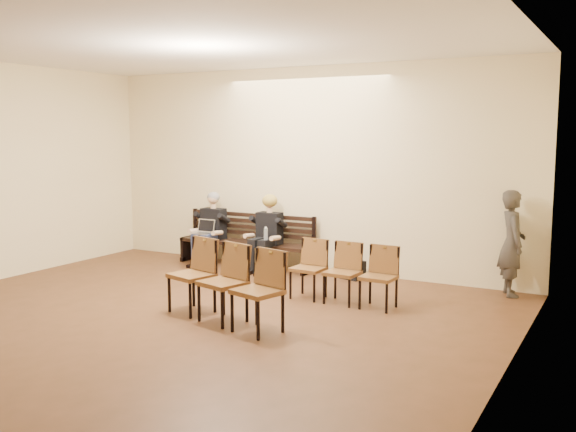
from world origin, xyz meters
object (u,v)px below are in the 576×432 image
at_px(laptop, 202,234).
at_px(chair_row_front, 342,273).
at_px(seated_man, 210,229).
at_px(passerby, 512,235).
at_px(bench, 246,254).
at_px(chair_row_back, 223,283).
at_px(water_bottle, 266,241).
at_px(seated_woman, 267,236).
at_px(bag, 351,269).

xyz_separation_m(laptop, chair_row_front, (3.26, -1.15, -0.15)).
relative_size(seated_man, passerby, 0.71).
bearing_deg(bench, chair_row_back, -62.48).
bearing_deg(laptop, chair_row_back, -35.81).
bearing_deg(water_bottle, seated_woman, 117.13).
relative_size(bench, water_bottle, 11.47).
distance_m(seated_man, bag, 2.77).
relative_size(bag, passerby, 0.23).
bearing_deg(water_bottle, chair_row_front, -30.63).
xyz_separation_m(passerby, chair_row_front, (-2.00, -1.58, -0.47)).
relative_size(bench, bag, 6.42).
bearing_deg(laptop, bench, 38.39).
xyz_separation_m(seated_man, seated_woman, (1.19, 0.00, -0.02)).
bearing_deg(water_bottle, bench, 150.82).
height_order(laptop, bag, laptop).
bearing_deg(seated_man, chair_row_back, -52.20).
distance_m(passerby, chair_row_front, 2.59).
xyz_separation_m(water_bottle, bag, (1.42, 0.35, -0.41)).
xyz_separation_m(seated_man, laptop, (-0.04, -0.21, -0.06)).
bearing_deg(bench, seated_man, -169.97).
relative_size(laptop, chair_row_front, 0.23).
height_order(laptop, water_bottle, laptop).
xyz_separation_m(seated_woman, chair_row_back, (1.07, -2.91, -0.12)).
distance_m(seated_woman, passerby, 4.04).
relative_size(bag, chair_row_front, 0.26).
xyz_separation_m(bench, passerby, (4.53, 0.10, 0.67)).
distance_m(seated_man, water_bottle, 1.33).
height_order(seated_man, chair_row_back, seated_man).
bearing_deg(passerby, water_bottle, 73.31).
relative_size(seated_woman, passerby, 0.68).
height_order(seated_man, water_bottle, seated_man).
bearing_deg(bench, bag, 0.11).
height_order(water_bottle, chair_row_back, chair_row_back).
relative_size(seated_woman, water_bottle, 5.40).
height_order(seated_woman, bag, seated_woman).
bearing_deg(seated_woman, laptop, -170.25).
xyz_separation_m(bag, chair_row_front, (0.49, -1.48, 0.28)).
height_order(laptop, chair_row_back, chair_row_back).
height_order(bench, water_bottle, water_bottle).
height_order(seated_woman, passerby, passerby).
bearing_deg(chair_row_front, seated_woman, 148.40).
bearing_deg(laptop, bag, 20.64).
height_order(seated_man, laptop, seated_man).
relative_size(seated_woman, chair_row_front, 0.80).
distance_m(seated_woman, water_bottle, 0.26).
xyz_separation_m(passerby, chair_row_back, (-2.96, -3.13, -0.40)).
height_order(chair_row_front, chair_row_back, chair_row_back).
xyz_separation_m(bench, chair_row_back, (1.58, -3.03, 0.27)).
bearing_deg(chair_row_back, seated_man, 142.95).
xyz_separation_m(bench, chair_row_front, (2.54, -1.48, 0.20)).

